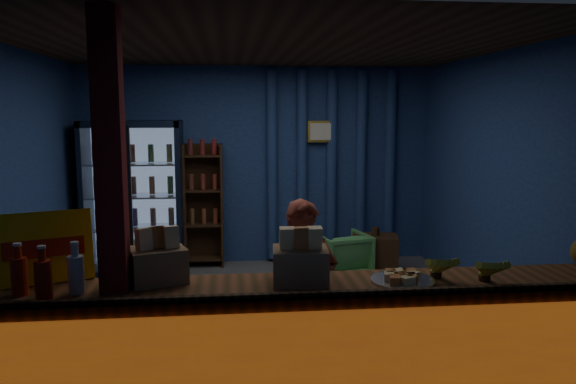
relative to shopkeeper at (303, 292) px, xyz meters
name	(u,v)px	position (x,y,z in m)	size (l,w,h in m)	color
ground	(269,320)	(-0.17, 1.28, -0.69)	(4.60, 4.60, 0.00)	#515154
room_walls	(268,159)	(-0.17, 1.28, 0.88)	(4.60, 4.60, 4.60)	navy
counter	(290,358)	(-0.17, -0.63, -0.21)	(4.40, 0.57, 0.99)	brown
support_post	(113,233)	(-1.22, -0.62, 0.61)	(0.16, 0.16, 2.60)	maroon
beverage_cooler	(135,198)	(-1.72, 3.19, 0.24)	(1.20, 0.62, 1.90)	black
bottle_shelf	(204,206)	(-0.87, 3.33, 0.11)	(0.50, 0.28, 1.60)	#3E2A13
curtain_folds	(332,165)	(0.83, 3.42, 0.61)	(1.74, 0.14, 2.50)	navy
framed_picture	(321,132)	(0.68, 3.37, 1.06)	(0.36, 0.04, 0.28)	gold
shopkeeper	(303,292)	(0.00, 0.00, 0.00)	(0.50, 0.33, 1.38)	brown
green_chair	(342,255)	(0.83, 2.61, -0.41)	(0.59, 0.61, 0.55)	#53A753
side_table	(375,255)	(1.25, 2.66, -0.44)	(0.62, 0.50, 0.60)	#3E2A13
yellow_sign	(45,248)	(-1.68, -0.42, 0.49)	(0.56, 0.30, 0.45)	yellow
soda_bottles	(46,275)	(-1.59, -0.68, 0.39)	(0.41, 0.18, 0.31)	#B9250C
snack_box_left	(300,263)	(-0.10, -0.59, 0.39)	(0.36, 0.30, 0.36)	olive
snack_box_centre	(157,262)	(-0.99, -0.47, 0.39)	(0.41, 0.37, 0.35)	olive
pastry_tray	(403,279)	(0.54, -0.65, 0.28)	(0.41, 0.41, 0.07)	silver
banana_bunches	(463,268)	(0.92, -0.66, 0.35)	(0.53, 0.31, 0.18)	yellow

